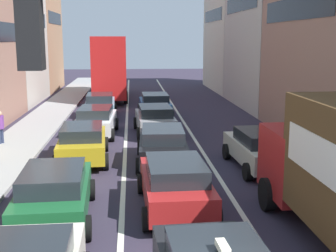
# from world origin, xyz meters

# --- Properties ---
(sidewalk_left) EXTENTS (2.60, 64.00, 0.14)m
(sidewalk_left) POSITION_xyz_m (-6.70, 20.00, 0.07)
(sidewalk_left) COLOR #969696
(sidewalk_left) RESTS_ON ground
(lane_stripe_left) EXTENTS (0.16, 60.00, 0.01)m
(lane_stripe_left) POSITION_xyz_m (-1.70, 20.00, 0.01)
(lane_stripe_left) COLOR silver
(lane_stripe_left) RESTS_ON ground
(lane_stripe_right) EXTENTS (0.16, 60.00, 0.01)m
(lane_stripe_right) POSITION_xyz_m (1.70, 20.00, 0.01)
(lane_stripe_right) COLOR silver
(lane_stripe_right) RESTS_ON ground
(building_row_right) EXTENTS (7.20, 43.90, 13.65)m
(building_row_right) POSITION_xyz_m (9.90, 23.92, 6.04)
(building_row_right) COLOR beige
(building_row_right) RESTS_ON ground
(sedan_centre_lane_second) EXTENTS (2.15, 4.34, 1.49)m
(sedan_centre_lane_second) POSITION_xyz_m (-0.16, 7.44, 0.80)
(sedan_centre_lane_second) COLOR #A51E1E
(sedan_centre_lane_second) RESTS_ON ground
(wagon_left_lane_second) EXTENTS (2.23, 4.38, 1.49)m
(wagon_left_lane_second) POSITION_xyz_m (-3.51, 6.92, 0.80)
(wagon_left_lane_second) COLOR #19592D
(wagon_left_lane_second) RESTS_ON ground
(hatchback_centre_lane_third) EXTENTS (2.19, 4.36, 1.49)m
(hatchback_centre_lane_third) POSITION_xyz_m (-0.19, 12.34, 0.80)
(hatchback_centre_lane_third) COLOR black
(hatchback_centre_lane_third) RESTS_ON ground
(sedan_left_lane_third) EXTENTS (2.25, 4.39, 1.49)m
(sedan_left_lane_third) POSITION_xyz_m (-3.39, 13.04, 0.80)
(sedan_left_lane_third) COLOR #B29319
(sedan_left_lane_third) RESTS_ON ground
(coupe_centre_lane_fourth) EXTENTS (2.23, 4.38, 1.49)m
(coupe_centre_lane_fourth) POSITION_xyz_m (-0.18, 18.16, 0.80)
(coupe_centre_lane_fourth) COLOR gray
(coupe_centre_lane_fourth) RESTS_ON ground
(sedan_left_lane_fourth) EXTENTS (2.19, 4.37, 1.49)m
(sedan_left_lane_fourth) POSITION_xyz_m (-3.22, 17.98, 0.80)
(sedan_left_lane_fourth) COLOR silver
(sedan_left_lane_fourth) RESTS_ON ground
(sedan_centre_lane_fifth) EXTENTS (2.14, 4.34, 1.49)m
(sedan_centre_lane_fifth) POSITION_xyz_m (0.09, 23.46, 0.80)
(sedan_centre_lane_fifth) COLOR #194C8C
(sedan_centre_lane_fifth) RESTS_ON ground
(sedan_left_lane_fifth) EXTENTS (2.17, 4.35, 1.49)m
(sedan_left_lane_fifth) POSITION_xyz_m (-3.38, 23.65, 0.80)
(sedan_left_lane_fifth) COLOR #759EB7
(sedan_left_lane_fifth) RESTS_ON ground
(sedan_right_lane_behind_truck) EXTENTS (2.22, 4.38, 1.49)m
(sedan_right_lane_behind_truck) POSITION_xyz_m (3.49, 11.40, 0.80)
(sedan_right_lane_behind_truck) COLOR beige
(sedan_right_lane_behind_truck) RESTS_ON ground
(bus_mid_queue_primary) EXTENTS (3.19, 10.61, 5.06)m
(bus_mid_queue_primary) POSITION_xyz_m (-3.24, 32.65, 2.83)
(bus_mid_queue_primary) COLOR #B21919
(bus_mid_queue_primary) RESTS_ON ground
(pedestrian_far_sidewalk) EXTENTS (0.34, 0.50, 1.66)m
(pedestrian_far_sidewalk) POSITION_xyz_m (-7.44, 15.96, 0.95)
(pedestrian_far_sidewalk) COLOR #262D47
(pedestrian_far_sidewalk) RESTS_ON ground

